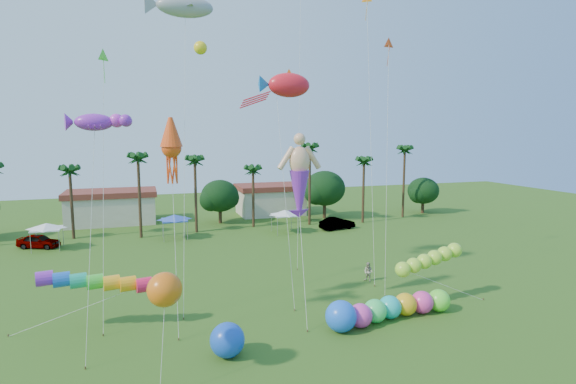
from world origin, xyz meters
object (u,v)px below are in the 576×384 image
object	(u,v)px
car_a	(39,241)
blue_ball	(227,340)
caterpillar_inflatable	(385,309)
car_b	(337,223)
spectator_b	(368,272)

from	to	relation	value
car_a	blue_ball	xyz separation A→B (m)	(15.94, -31.68, 0.23)
caterpillar_inflatable	blue_ball	world-z (taller)	caterpillar_inflatable
caterpillar_inflatable	blue_ball	size ratio (longest dim) A/B	5.02
car_a	blue_ball	distance (m)	35.47
car_a	car_b	distance (m)	36.65
car_a	caterpillar_inflatable	bearing A→B (deg)	-115.21
car_b	caterpillar_inflatable	size ratio (longest dim) A/B	0.48
car_a	spectator_b	world-z (taller)	spectator_b
car_b	blue_ball	world-z (taller)	blue_ball
blue_ball	car_b	bearing A→B (deg)	55.70
car_a	spectator_b	xyz separation A→B (m)	(30.27, -22.12, 0.06)
car_b	caterpillar_inflatable	xyz separation A→B (m)	(-9.29, -28.71, 0.06)
spectator_b	blue_ball	bearing A→B (deg)	-88.45
car_a	blue_ball	size ratio (longest dim) A/B	2.27
spectator_b	caterpillar_inflatable	bearing A→B (deg)	-52.47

